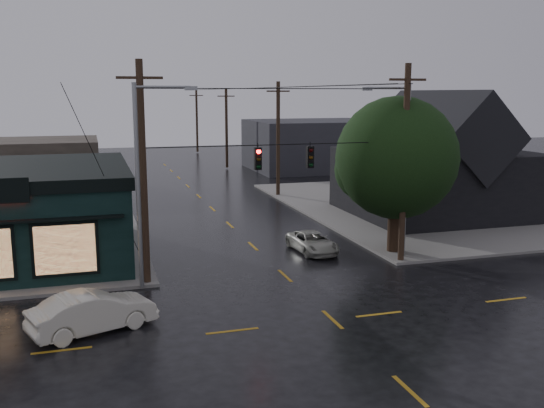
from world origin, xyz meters
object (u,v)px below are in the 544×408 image
object	(u,v)px
corner_tree	(397,158)
utility_pole_ne	(401,262)
utility_pole_nw	(148,285)
suv_silver	(312,242)
sedan_cream	(93,312)

from	to	relation	value
corner_tree	utility_pole_ne	bearing A→B (deg)	-105.77
utility_pole_nw	suv_silver	xyz separation A→B (m)	(9.33, 3.32, 0.55)
utility_pole_ne	corner_tree	bearing A→B (deg)	74.23
corner_tree	suv_silver	xyz separation A→B (m)	(-4.17, 1.55, -4.71)
corner_tree	utility_pole_ne	xyz separation A→B (m)	(-0.50, -1.77, -5.26)
utility_pole_nw	sedan_cream	world-z (taller)	utility_pole_nw
utility_pole_nw	suv_silver	bearing A→B (deg)	19.57
utility_pole_nw	suv_silver	distance (m)	9.92
suv_silver	utility_pole_nw	bearing A→B (deg)	-164.35
corner_tree	sedan_cream	xyz separation A→B (m)	(-15.92, -6.83, -4.51)
corner_tree	utility_pole_nw	world-z (taller)	corner_tree
sedan_cream	suv_silver	world-z (taller)	sedan_cream
utility_pole_ne	sedan_cream	bearing A→B (deg)	-161.84
utility_pole_ne	suv_silver	bearing A→B (deg)	137.85
sedan_cream	suv_silver	size ratio (longest dim) A/B	1.15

